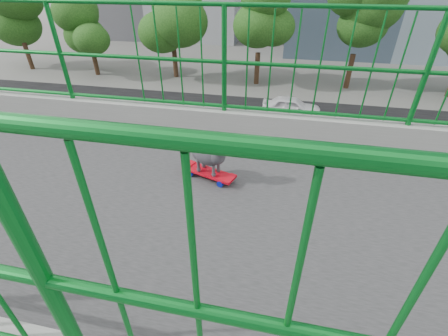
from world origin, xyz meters
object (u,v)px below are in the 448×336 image
poodle (210,154)px  car_4 (291,107)px  car_6 (201,175)px  skateboard (209,173)px  car_5 (326,243)px

poodle → car_4: (-18.38, 1.18, -6.58)m
car_4 → car_6: bearing=157.5°
skateboard → car_4: 19.48m
skateboard → car_4: bearing=-165.2°
skateboard → car_5: 8.78m
skateboard → car_6: size_ratio=0.11×
poodle → car_6: (-8.78, -2.80, -6.55)m
car_5 → car_6: (-3.20, -5.40, -0.07)m
poodle → car_6: poodle is taller
skateboard → car_6: (-8.77, -2.77, -6.33)m
car_4 → car_5: size_ratio=0.85×
poodle → car_5: bearing=173.5°
car_5 → skateboard: bearing=-25.2°
car_5 → car_6: car_5 is taller
skateboard → car_4: (-18.37, 1.20, -6.36)m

